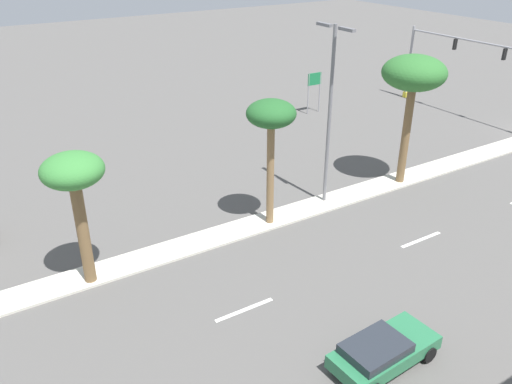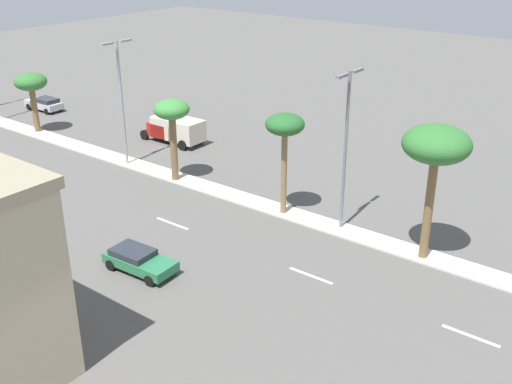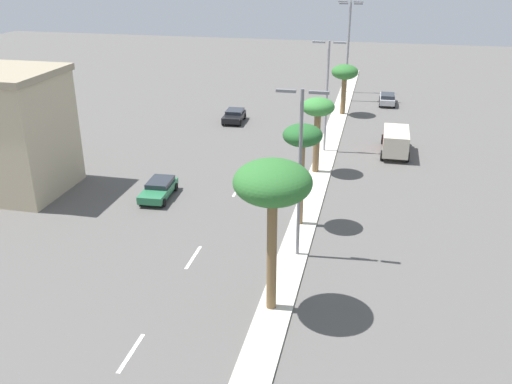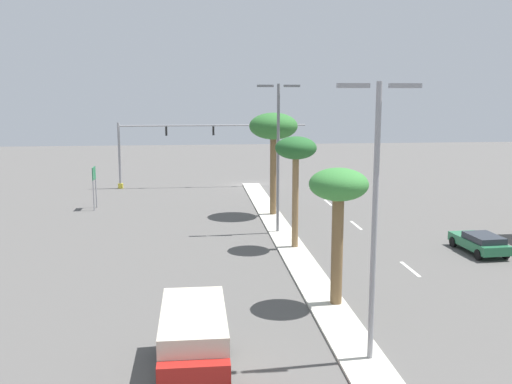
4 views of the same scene
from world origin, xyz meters
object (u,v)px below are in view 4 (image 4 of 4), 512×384
at_px(street_lamp_outboard, 375,201).
at_px(sedan_green_mid, 480,242).
at_px(box_truck, 194,344).
at_px(palm_tree_far, 338,192).
at_px(directional_road_sign, 94,179).
at_px(street_lamp_front, 278,147).
at_px(traffic_signal_gantry, 173,143).
at_px(palm_tree_rear, 296,153).
at_px(palm_tree_outboard, 273,129).

xyz_separation_m(street_lamp_outboard, sedan_green_mid, (-10.97, -13.25, -5.23)).
bearing_deg(box_truck, palm_tree_far, -135.73).
relative_size(directional_road_sign, street_lamp_front, 0.35).
height_order(palm_tree_far, sedan_green_mid, palm_tree_far).
bearing_deg(traffic_signal_gantry, street_lamp_outboard, 101.77).
bearing_deg(palm_tree_rear, traffic_signal_gantry, -71.39).
bearing_deg(palm_tree_rear, sedan_green_mid, 168.39).
bearing_deg(palm_tree_far, street_lamp_front, -87.38).
bearing_deg(street_lamp_outboard, traffic_signal_gantry, -78.23).
bearing_deg(palm_tree_far, directional_road_sign, -58.57).
distance_m(directional_road_sign, street_lamp_front, 17.54).
distance_m(traffic_signal_gantry, palm_tree_outboard, 17.16).
bearing_deg(palm_tree_outboard, sedan_green_mid, 132.00).
xyz_separation_m(palm_tree_rear, street_lamp_front, (0.48, -4.19, 0.00)).
bearing_deg(palm_tree_far, sedan_green_mid, -144.72).
relative_size(street_lamp_front, box_truck, 1.67).
bearing_deg(box_truck, street_lamp_front, -105.93).
height_order(street_lamp_front, box_truck, street_lamp_front).
height_order(directional_road_sign, palm_tree_rear, palm_tree_rear).
bearing_deg(palm_tree_far, street_lamp_outboard, 88.79).
relative_size(street_lamp_front, street_lamp_outboard, 1.02).
xyz_separation_m(palm_tree_outboard, sedan_green_mid, (-11.03, 12.25, -6.22)).
distance_m(palm_tree_rear, street_lamp_outboard, 15.52).
xyz_separation_m(traffic_signal_gantry, directional_road_sign, (6.17, 10.70, -2.05)).
xyz_separation_m(sedan_green_mid, box_truck, (17.34, 14.00, 0.59)).
xyz_separation_m(directional_road_sign, palm_tree_outboard, (-14.52, 4.12, 4.34)).
distance_m(palm_tree_outboard, sedan_green_mid, 17.62).
height_order(directional_road_sign, street_lamp_outboard, street_lamp_outboard).
bearing_deg(box_truck, palm_tree_outboard, -103.50).
bearing_deg(sedan_green_mid, palm_tree_rear, -11.61).
relative_size(traffic_signal_gantry, directional_road_sign, 5.44).
xyz_separation_m(directional_road_sign, street_lamp_outboard, (-14.58, 29.62, 3.36)).
xyz_separation_m(palm_tree_far, box_truck, (6.48, 6.32, -4.00)).
relative_size(palm_tree_outboard, palm_tree_rear, 1.16).
bearing_deg(palm_tree_outboard, street_lamp_front, 85.39).
bearing_deg(street_lamp_outboard, directional_road_sign, -63.80).
distance_m(directional_road_sign, palm_tree_outboard, 15.70).
bearing_deg(palm_tree_rear, palm_tree_far, 90.99).
bearing_deg(directional_road_sign, palm_tree_far, 121.43).
bearing_deg(traffic_signal_gantry, directional_road_sign, 60.01).
distance_m(traffic_signal_gantry, palm_tree_far, 35.78).
relative_size(palm_tree_far, sedan_green_mid, 1.43).
xyz_separation_m(directional_road_sign, street_lamp_front, (-14.05, 9.91, 3.47)).
bearing_deg(sedan_green_mid, box_truck, 38.92).
xyz_separation_m(palm_tree_rear, street_lamp_outboard, (-0.05, 15.52, -0.11)).
height_order(traffic_signal_gantry, palm_tree_far, traffic_signal_gantry).
relative_size(street_lamp_front, sedan_green_mid, 2.33).
bearing_deg(palm_tree_rear, street_lamp_outboard, 90.20).
height_order(palm_tree_outboard, palm_tree_far, palm_tree_outboard).
relative_size(palm_tree_far, street_lamp_front, 0.62).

